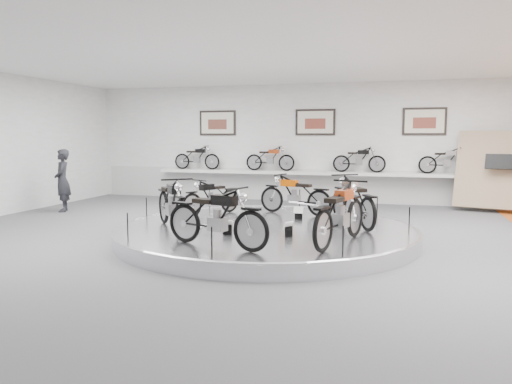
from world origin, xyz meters
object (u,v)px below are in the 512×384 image
(bike_a, at_px, (353,201))
(bike_c, at_px, (211,197))
(display_platform, at_px, (266,233))
(bike_d, at_px, (172,203))
(shelf, at_px, (313,173))
(bike_e, at_px, (216,217))
(visitor, at_px, (62,180))
(bike_f, at_px, (340,213))
(bike_b, at_px, (295,195))

(bike_a, bearing_deg, bike_c, 52.37)
(display_platform, relative_size, bike_d, 3.43)
(shelf, distance_m, bike_e, 8.60)
(bike_c, relative_size, bike_e, 0.84)
(visitor, bearing_deg, bike_f, 34.52)
(display_platform, relative_size, bike_f, 3.35)
(bike_a, height_order, bike_c, bike_a)
(shelf, bearing_deg, bike_d, -103.99)
(shelf, xyz_separation_m, bike_c, (-1.68, -5.25, -0.25))
(shelf, height_order, bike_e, bike_e)
(bike_b, distance_m, bike_f, 3.48)
(bike_d, distance_m, bike_f, 3.56)
(bike_b, height_order, visitor, visitor)
(bike_a, bearing_deg, bike_f, 149.55)
(bike_b, bearing_deg, bike_f, 132.64)
(bike_c, bearing_deg, bike_e, 50.85)
(display_platform, xyz_separation_m, bike_b, (0.27, 1.79, 0.65))
(bike_a, bearing_deg, bike_d, 83.24)
(display_platform, height_order, bike_f, bike_f)
(bike_c, relative_size, visitor, 0.82)
(shelf, relative_size, bike_d, 5.90)
(shelf, bearing_deg, visitor, -149.59)
(bike_c, xyz_separation_m, bike_d, (-0.12, -1.99, 0.10))
(bike_c, bearing_deg, bike_d, 25.26)
(shelf, height_order, bike_d, bike_d)
(bike_a, distance_m, bike_d, 3.86)
(bike_b, xyz_separation_m, bike_d, (-2.08, -2.63, 0.05))
(visitor, bearing_deg, bike_c, 44.77)
(bike_d, height_order, visitor, visitor)
(bike_c, xyz_separation_m, bike_f, (3.40, -2.53, 0.11))
(bike_b, bearing_deg, bike_d, 69.86)
(bike_d, relative_size, bike_f, 0.98)
(display_platform, relative_size, bike_b, 3.80)
(bike_d, xyz_separation_m, bike_e, (1.48, -1.36, -0.01))
(bike_d, bearing_deg, bike_f, 42.40)
(bike_f, bearing_deg, bike_a, 13.89)
(bike_b, distance_m, bike_c, 2.06)
(bike_c, height_order, visitor, visitor)
(bike_e, bearing_deg, display_platform, 98.97)
(bike_e, xyz_separation_m, visitor, (-6.51, 4.58, 0.09))
(display_platform, xyz_separation_m, bike_d, (-1.80, -0.84, 0.70))
(shelf, bearing_deg, bike_b, -86.60)
(bike_c, distance_m, bike_d, 1.99)
(bike_c, bearing_deg, bike_f, 82.17)
(bike_a, height_order, visitor, visitor)
(shelf, bearing_deg, bike_f, -77.55)
(shelf, relative_size, bike_e, 6.04)
(shelf, distance_m, bike_b, 4.62)
(bike_f, xyz_separation_m, visitor, (-8.55, 3.77, 0.06))
(bike_a, xyz_separation_m, bike_d, (-3.58, -1.45, 0.00))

